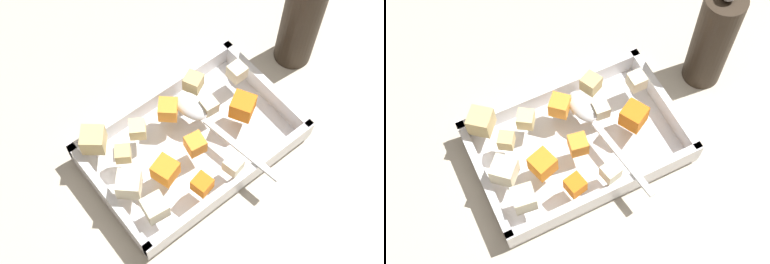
% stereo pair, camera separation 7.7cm
% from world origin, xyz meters
% --- Properties ---
extents(ground_plane, '(4.00, 4.00, 0.00)m').
position_xyz_m(ground_plane, '(0.00, 0.00, 0.00)').
color(ground_plane, '#BCB29E').
extents(baking_dish, '(0.32, 0.20, 0.05)m').
position_xyz_m(baking_dish, '(0.01, 0.00, 0.02)').
color(baking_dish, silver).
rests_on(baking_dish, ground_plane).
extents(carrot_chunk_corner_nw, '(0.05, 0.05, 0.03)m').
position_xyz_m(carrot_chunk_corner_nw, '(-0.08, 0.02, 0.07)').
color(carrot_chunk_corner_nw, orange).
rests_on(carrot_chunk_corner_nw, baking_dish).
extents(carrot_chunk_mid_left, '(0.04, 0.04, 0.03)m').
position_xyz_m(carrot_chunk_mid_left, '(0.08, 0.03, 0.07)').
color(carrot_chunk_mid_left, orange).
rests_on(carrot_chunk_mid_left, baking_dish).
extents(carrot_chunk_front_center, '(0.03, 0.03, 0.02)m').
position_xyz_m(carrot_chunk_front_center, '(0.05, 0.08, 0.06)').
color(carrot_chunk_front_center, orange).
rests_on(carrot_chunk_front_center, baking_dish).
extents(carrot_chunk_back_center, '(0.03, 0.03, 0.03)m').
position_xyz_m(carrot_chunk_back_center, '(0.02, 0.02, 0.06)').
color(carrot_chunk_back_center, orange).
rests_on(carrot_chunk_back_center, baking_dish).
extents(carrot_chunk_corner_sw, '(0.04, 0.04, 0.03)m').
position_xyz_m(carrot_chunk_corner_sw, '(0.01, -0.05, 0.06)').
color(carrot_chunk_corner_sw, orange).
rests_on(carrot_chunk_corner_sw, baking_dish).
extents(potato_chunk_mid_right, '(0.03, 0.03, 0.02)m').
position_xyz_m(potato_chunk_mid_right, '(0.07, -0.05, 0.06)').
color(potato_chunk_mid_right, '#E0CC89').
rests_on(potato_chunk_mid_right, baking_dish).
extents(potato_chunk_far_right, '(0.03, 0.03, 0.02)m').
position_xyz_m(potato_chunk_far_right, '(0.11, -0.03, 0.06)').
color(potato_chunk_far_right, tan).
rests_on(potato_chunk_far_right, baking_dish).
extents(potato_chunk_center, '(0.03, 0.03, 0.03)m').
position_xyz_m(potato_chunk_center, '(-0.11, -0.04, 0.06)').
color(potato_chunk_center, beige).
rests_on(potato_chunk_center, baking_dish).
extents(potato_chunk_heap_top, '(0.03, 0.03, 0.03)m').
position_xyz_m(potato_chunk_heap_top, '(-0.05, -0.06, 0.06)').
color(potato_chunk_heap_top, tan).
rests_on(potato_chunk_heap_top, baking_dish).
extents(potato_chunk_corner_ne, '(0.04, 0.04, 0.03)m').
position_xyz_m(potato_chunk_corner_ne, '(0.12, 0.06, 0.07)').
color(potato_chunk_corner_ne, beige).
rests_on(potato_chunk_corner_ne, baking_dish).
extents(potato_chunk_far_left, '(0.02, 0.02, 0.02)m').
position_xyz_m(potato_chunk_far_left, '(-0.04, -0.02, 0.06)').
color(potato_chunk_far_left, beige).
rests_on(potato_chunk_far_left, baking_dish).
extents(potato_chunk_near_spoon, '(0.03, 0.03, 0.02)m').
position_xyz_m(potato_chunk_near_spoon, '(-0.01, 0.08, 0.06)').
color(potato_chunk_near_spoon, beige).
rests_on(potato_chunk_near_spoon, baking_dish).
extents(potato_chunk_rim_edge, '(0.05, 0.05, 0.03)m').
position_xyz_m(potato_chunk_rim_edge, '(0.13, -0.07, 0.07)').
color(potato_chunk_rim_edge, tan).
rests_on(potato_chunk_rim_edge, baking_dish).
extents(potato_chunk_corner_se, '(0.05, 0.05, 0.03)m').
position_xyz_m(potato_chunk_corner_se, '(0.13, 0.01, 0.07)').
color(potato_chunk_corner_se, beige).
rests_on(potato_chunk_corner_se, baking_dish).
extents(serving_spoon, '(0.05, 0.20, 0.02)m').
position_xyz_m(serving_spoon, '(-0.02, -0.02, 0.06)').
color(serving_spoon, silver).
rests_on(serving_spoon, baking_dish).
extents(pepper_mill, '(0.06, 0.06, 0.21)m').
position_xyz_m(pepper_mill, '(-0.25, -0.03, 0.09)').
color(pepper_mill, '#2D2319').
rests_on(pepper_mill, ground_plane).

